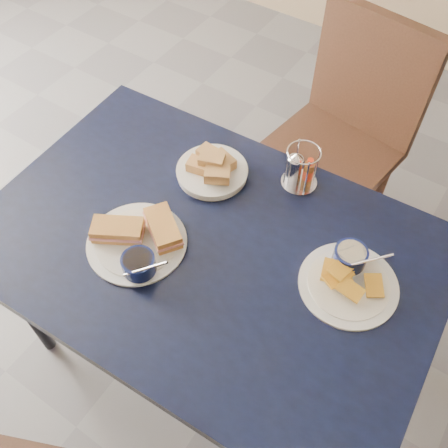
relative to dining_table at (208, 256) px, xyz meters
The scene contains 7 objects.
ground 0.76m from the dining_table, 140.00° to the right, with size 6.00×6.00×0.00m, color #56565B.
dining_table is the anchor object (origin of this frame).
chair_far 0.87m from the dining_table, 87.03° to the left, with size 0.53×0.51×0.98m.
sandwich_plate 0.21m from the dining_table, 145.11° to the right, with size 0.30×0.28×0.12m.
plantain_plate 0.40m from the dining_table, 17.37° to the left, with size 0.26×0.26×0.12m.
bread_basket 0.28m from the dining_table, 121.12° to the left, with size 0.22×0.22×0.08m.
condiment_caddy 0.38m from the dining_table, 73.75° to the left, with size 0.11×0.11×0.14m.
Camera 1 is at (0.72, -0.42, 1.90)m, focal length 40.00 mm.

